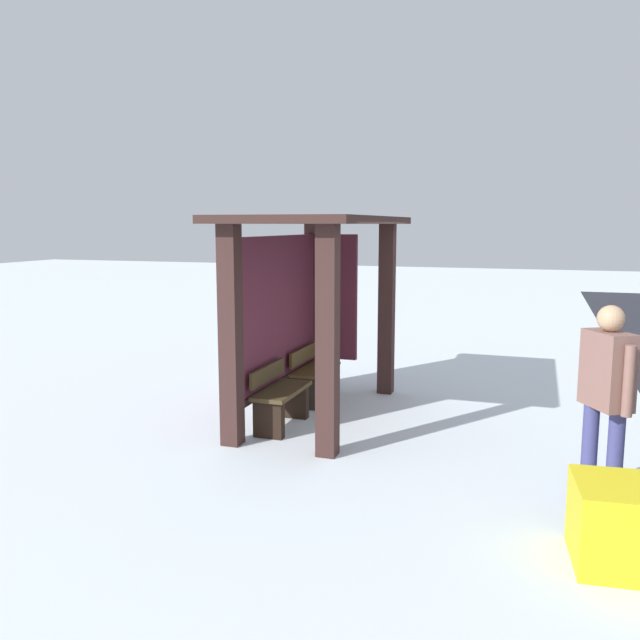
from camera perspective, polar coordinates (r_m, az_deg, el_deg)
ground_plane at (r=8.61m, az=-0.07°, el=-8.29°), size 60.00×60.00×0.00m
bus_shelter at (r=8.42m, az=-0.95°, el=3.44°), size 3.35×1.69×2.57m
bench_left_inside at (r=8.04m, az=-3.48°, el=-6.94°), size 1.04×0.42×0.76m
bench_center_inside at (r=9.20m, az=-0.51°, el=-5.05°), size 1.04×0.42×0.75m
person_walking at (r=6.32m, az=23.78°, el=-5.31°), size 0.62×0.46×1.78m
grit_bin at (r=5.42m, az=24.29°, el=-15.95°), size 0.75×0.62×0.61m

